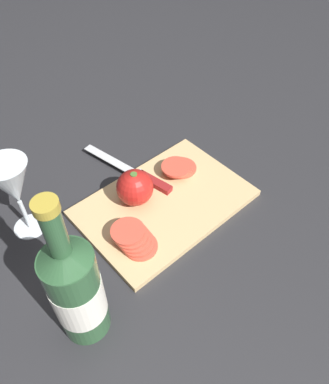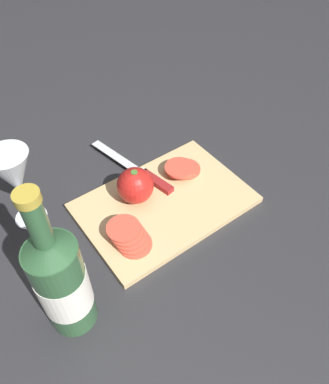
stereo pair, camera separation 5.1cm
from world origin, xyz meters
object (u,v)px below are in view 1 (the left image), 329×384
object	(u,v)px
knife	(144,177)
tomato_slice_stack_near	(134,239)
wine_bottle	(76,291)
wine_glass	(13,186)
whole_tomato	(135,187)
tomato_slice_stack_far	(179,167)

from	to	relation	value
knife	tomato_slice_stack_near	bearing A→B (deg)	123.01
knife	wine_bottle	bearing A→B (deg)	112.51
wine_glass	tomato_slice_stack_near	world-z (taller)	wine_glass
wine_glass	knife	bearing A→B (deg)	-13.12
wine_bottle	tomato_slice_stack_near	size ratio (longest dim) A/B	3.26
whole_tomato	tomato_slice_stack_near	xyz separation A→B (m)	(-0.08, -0.09, -0.02)
tomato_slice_stack_near	tomato_slice_stack_far	bearing A→B (deg)	23.67
wine_glass	tomato_slice_stack_near	distance (m)	0.26
wine_glass	knife	distance (m)	0.30
wine_glass	wine_bottle	bearing A→B (deg)	-95.95
wine_bottle	wine_glass	distance (m)	0.26
tomato_slice_stack_near	wine_glass	bearing A→B (deg)	125.33
tomato_slice_stack_far	wine_bottle	bearing A→B (deg)	-156.71
wine_glass	whole_tomato	size ratio (longest dim) A/B	2.25
wine_bottle	wine_glass	world-z (taller)	wine_bottle
wine_glass	tomato_slice_stack_near	xyz separation A→B (m)	(0.14, -0.19, -0.10)
wine_glass	whole_tomato	distance (m)	0.25
wine_bottle	tomato_slice_stack_near	world-z (taller)	wine_bottle
knife	tomato_slice_stack_far	xyz separation A→B (m)	(0.08, -0.04, 0.01)
whole_tomato	wine_glass	bearing A→B (deg)	154.38
wine_bottle	tomato_slice_stack_near	bearing A→B (deg)	22.81
tomato_slice_stack_far	wine_glass	bearing A→B (deg)	164.07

